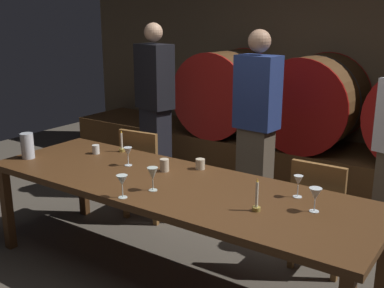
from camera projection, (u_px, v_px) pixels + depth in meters
The scene contains 21 objects.
ground_plane at pixel (195, 277), 3.52m from camera, with size 9.32×9.32×0.00m, color #4C443A.
back_wall at pixel (333, 72), 5.43m from camera, with size 7.17×0.24×2.51m, color brown.
barrel_shelf at pixel (309, 167), 5.26m from camera, with size 6.45×0.90×0.49m, color brown.
wine_barrel_left at pixel (227, 92), 5.65m from camera, with size 1.01×0.90×1.01m.
wine_barrel_center at pixel (314, 102), 5.06m from camera, with size 1.01×0.90×1.01m.
dining_table at pixel (171, 190), 3.36m from camera, with size 2.94×0.95×0.75m.
chair_left at pixel (145, 169), 4.42m from camera, with size 0.44×0.44×0.88m.
chair_right at pixel (320, 210), 3.52m from camera, with size 0.41×0.41×0.88m.
guest_left at pixel (155, 109), 4.93m from camera, with size 0.42×0.32×1.82m.
guest_center at pixel (256, 125), 4.32m from camera, with size 0.40×0.27×1.78m.
candle_left at pixel (122, 146), 4.07m from camera, with size 0.05×0.05×0.19m.
candle_right at pixel (257, 202), 2.85m from camera, with size 0.05×0.05×0.21m.
pitcher at pixel (27, 146), 3.87m from camera, with size 0.11×0.11×0.21m.
wine_glass_far_left at pixel (128, 152), 3.68m from camera, with size 0.07×0.07×0.15m.
wine_glass_left at pixel (122, 181), 3.04m from camera, with size 0.07×0.07×0.15m.
wine_glass_center at pixel (153, 174), 3.16m from camera, with size 0.08×0.08×0.16m.
wine_glass_right at pixel (298, 182), 3.05m from camera, with size 0.06×0.06×0.15m.
wine_glass_far_right at pixel (315, 195), 2.82m from camera, with size 0.08×0.08×0.15m.
cup_left at pixel (96, 149), 4.01m from camera, with size 0.06×0.06×0.08m, color white.
cup_center at pixel (164, 165), 3.57m from camera, with size 0.07×0.07×0.10m, color beige.
cup_right at pixel (200, 164), 3.62m from camera, with size 0.07×0.07×0.08m, color beige.
Camera 1 is at (1.75, -2.58, 1.91)m, focal length 43.92 mm.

